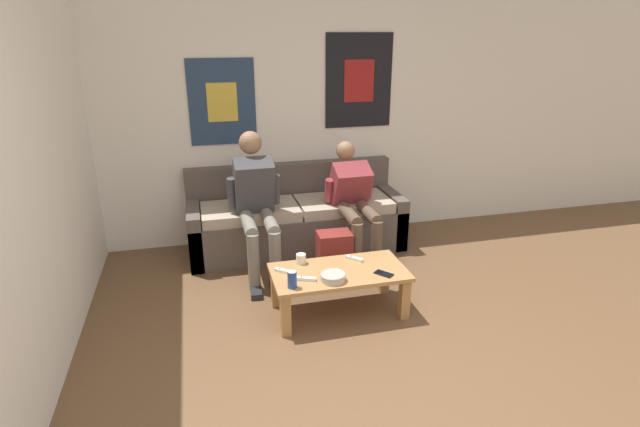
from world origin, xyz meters
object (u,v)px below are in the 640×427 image
at_px(ceramic_bowl, 333,277).
at_px(game_controller_far_center, 354,259).
at_px(person_seated_teen, 354,199).
at_px(cell_phone, 384,274).
at_px(couch, 296,221).
at_px(backpack, 334,256).
at_px(person_seated_adult, 256,199).
at_px(drink_can_blue, 292,279).
at_px(game_controller_near_right, 306,279).
at_px(coffee_table, 339,278).
at_px(game_controller_near_left, 283,271).
at_px(pillar_candle, 301,259).

relative_size(ceramic_bowl, game_controller_far_center, 1.43).
xyz_separation_m(person_seated_teen, cell_phone, (-0.10, -1.05, -0.23)).
xyz_separation_m(couch, person_seated_teen, (0.47, -0.37, 0.30)).
xyz_separation_m(ceramic_bowl, cell_phone, (0.39, -0.00, -0.03)).
relative_size(backpack, cell_phone, 2.78).
bearing_deg(ceramic_bowl, person_seated_adult, 111.06).
bearing_deg(person_seated_adult, drink_can_blue, -84.69).
bearing_deg(game_controller_near_right, coffee_table, 18.24).
relative_size(drink_can_blue, game_controller_near_right, 0.85).
height_order(person_seated_adult, drink_can_blue, person_seated_adult).
bearing_deg(game_controller_far_center, cell_phone, -64.98).
height_order(couch, game_controller_near_left, couch).
xyz_separation_m(couch, backpack, (0.19, -0.70, -0.09)).
distance_m(backpack, cell_phone, 0.75).
relative_size(backpack, game_controller_near_left, 3.11).
bearing_deg(backpack, pillar_candle, -135.04).
height_order(person_seated_teen, backpack, person_seated_teen).
relative_size(person_seated_teen, ceramic_bowl, 5.77).
bearing_deg(game_controller_near_left, game_controller_far_center, 7.12).
bearing_deg(person_seated_adult, person_seated_teen, 0.02).
distance_m(person_seated_teen, backpack, 0.58).
xyz_separation_m(backpack, game_controller_far_center, (0.04, -0.43, 0.17)).
height_order(pillar_candle, drink_can_blue, drink_can_blue).
bearing_deg(coffee_table, couch, 92.87).
bearing_deg(ceramic_bowl, person_seated_teen, 64.78).
relative_size(person_seated_adult, cell_phone, 8.23).
xyz_separation_m(person_seated_adult, person_seated_teen, (0.90, 0.00, -0.07)).
bearing_deg(cell_phone, game_controller_near_right, 174.82).
bearing_deg(drink_can_blue, game_controller_far_center, 29.16).
bearing_deg(person_seated_adult, backpack, -28.57).
xyz_separation_m(couch, ceramic_bowl, (-0.02, -1.41, 0.10)).
distance_m(person_seated_teen, drink_can_blue, 1.35).
bearing_deg(coffee_table, backpack, 77.25).
xyz_separation_m(coffee_table, person_seated_teen, (0.41, 0.91, 0.30)).
height_order(pillar_candle, game_controller_far_center, pillar_candle).
bearing_deg(game_controller_near_right, drink_can_blue, -146.30).
distance_m(backpack, drink_can_blue, 0.93).
xyz_separation_m(coffee_table, pillar_candle, (-0.25, 0.19, 0.10)).
relative_size(person_seated_teen, cell_phone, 7.21).
xyz_separation_m(person_seated_teen, game_controller_near_right, (-0.68, -1.00, -0.22)).
relative_size(backpack, drink_can_blue, 3.30).
xyz_separation_m(person_seated_teen, pillar_candle, (-0.65, -0.71, -0.20)).
bearing_deg(cell_phone, person_seated_teen, 84.32).
xyz_separation_m(backpack, game_controller_near_right, (-0.40, -0.66, 0.17)).
relative_size(ceramic_bowl, drink_can_blue, 1.48).
distance_m(couch, pillar_candle, 1.10).
height_order(couch, game_controller_far_center, couch).
bearing_deg(coffee_table, person_seated_adult, 118.40).
relative_size(backpack, game_controller_far_center, 3.18).
distance_m(couch, game_controller_far_center, 1.16).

